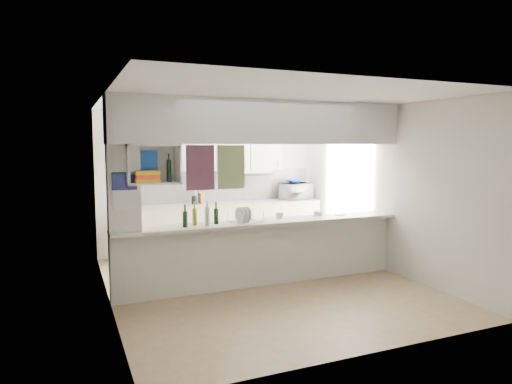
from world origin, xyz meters
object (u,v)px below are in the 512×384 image
bowl (294,181)px  microwave (296,191)px  wine_bottles (201,217)px  dish_rack (245,216)px

bowl → microwave: bearing=-18.2°
microwave → bowl: size_ratio=2.09×
microwave → bowl: bearing=-32.8°
microwave → wine_bottles: bearing=25.3°
bowl → dish_rack: bearing=-131.2°
bowl → wine_bottles: 3.32m
microwave → wine_bottles: wine_bottles is taller
dish_rack → wine_bottles: size_ratio=0.97×
dish_rack → microwave: bearing=29.9°
microwave → bowl: 0.20m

